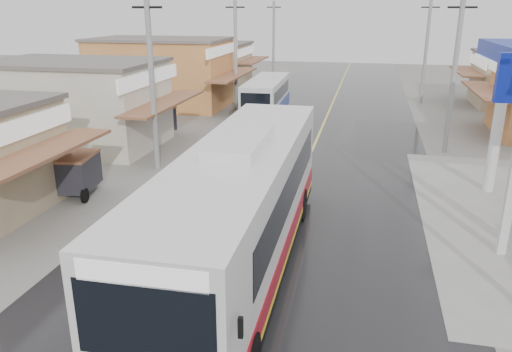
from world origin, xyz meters
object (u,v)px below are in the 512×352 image
object	(u,v)px
coach_bus	(242,209)
tricycle_far	(157,121)
cyclist	(220,178)
tyre_stack	(148,196)
tricycle_near	(77,172)
second_bus	(266,97)

from	to	relation	value
coach_bus	tricycle_far	distance (m)	17.06
coach_bus	tricycle_far	world-z (taller)	coach_bus
cyclist	tyre_stack	world-z (taller)	cyclist
cyclist	coach_bus	bearing A→B (deg)	-59.76
tricycle_near	tricycle_far	distance (m)	9.87
coach_bus	tricycle_far	size ratio (longest dim) A/B	5.10
cyclist	tyre_stack	bearing A→B (deg)	-142.98
tricycle_far	second_bus	bearing A→B (deg)	68.32
cyclist	tricycle_far	bearing A→B (deg)	135.09
coach_bus	second_bus	xyz separation A→B (m)	(-3.60, 21.15, -0.51)
tricycle_far	tyre_stack	distance (m)	10.72
coach_bus	cyclist	bearing A→B (deg)	111.65
coach_bus	cyclist	world-z (taller)	coach_bus
tricycle_far	coach_bus	bearing A→B (deg)	-41.45
coach_bus	tyre_stack	size ratio (longest dim) A/B	15.15
tyre_stack	tricycle_near	bearing A→B (deg)	177.85
tyre_stack	tricycle_far	bearing A→B (deg)	111.26
coach_bus	tyre_stack	xyz separation A→B (m)	(-5.04, 4.55, -1.75)
coach_bus	cyclist	xyz separation A→B (m)	(-2.45, 5.98, -1.27)
second_bus	cyclist	world-z (taller)	second_bus
second_bus	coach_bus	bearing A→B (deg)	-82.08
coach_bus	cyclist	size ratio (longest dim) A/B	6.16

